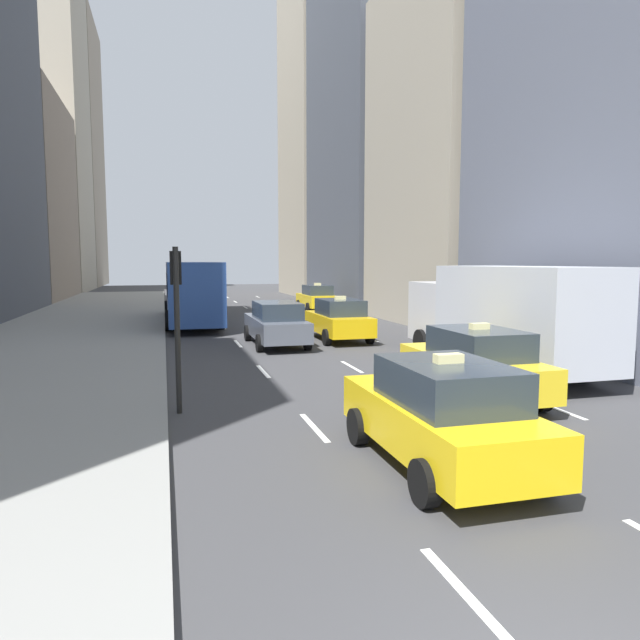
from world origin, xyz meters
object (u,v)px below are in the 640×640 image
taxi_third (474,364)px  city_bus (191,290)px  taxi_fourth (441,413)px  traffic_light_pole (177,302)px  taxi_lead (317,298)px  box_truck (501,314)px  sedan_silver_behind (276,323)px  taxi_second (339,319)px

taxi_third → city_bus: city_bus is taller
taxi_third → taxi_fourth: bearing=-126.5°
traffic_light_pole → taxi_lead: bearing=68.3°
taxi_lead → city_bus: size_ratio=0.38×
box_truck → taxi_fourth: bearing=-128.5°
sedan_silver_behind → box_truck: box_truck is taller
taxi_lead → taxi_third: bearing=-96.4°
box_truck → traffic_light_pole: 9.89m
taxi_lead → taxi_fourth: (-5.60, -28.56, 0.00)m
taxi_lead → box_truck: (0.00, -21.53, 0.83)m
taxi_lead → sedan_silver_behind: 15.80m
taxi_second → box_truck: size_ratio=0.52×
taxi_second → sedan_silver_behind: bearing=-164.9°
taxi_lead → taxi_fourth: same height
sedan_silver_behind → taxi_second: bearing=15.1°
city_bus → taxi_third: bearing=-73.7°
taxi_lead → box_truck: bearing=-90.0°
traffic_light_pole → box_truck: bearing=14.4°
taxi_lead → sedan_silver_behind: bearing=-110.8°
sedan_silver_behind → city_bus: bearing=107.0°
taxi_fourth → sedan_silver_behind: size_ratio=0.89×
sedan_silver_behind → city_bus: city_bus is taller
taxi_fourth → city_bus: (-2.81, 22.99, 0.91)m
taxi_fourth → traffic_light_pole: size_ratio=1.22×
taxi_second → taxi_third: size_ratio=1.00×
taxi_third → taxi_second: bearing=90.0°
sedan_silver_behind → taxi_third: bearing=-74.4°
box_truck → traffic_light_pole: size_ratio=2.33×
city_bus → taxi_second: bearing=-56.4°
taxi_third → box_truck: 4.37m
taxi_lead → box_truck: box_truck is taller
taxi_lead → box_truck: 21.55m
taxi_lead → taxi_third: same height
taxi_lead → traffic_light_pole: (-9.55, -23.99, 1.53)m
box_truck → taxi_third: bearing=-130.8°
taxi_lead → city_bus: city_bus is taller
taxi_fourth → box_truck: box_truck is taller
taxi_lead → traffic_light_pole: bearing=-111.7°
traffic_light_pole → sedan_silver_behind: bearing=66.8°
city_bus → box_truck: 18.04m
taxi_second → taxi_fourth: 14.81m
taxi_lead → traffic_light_pole: 25.87m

